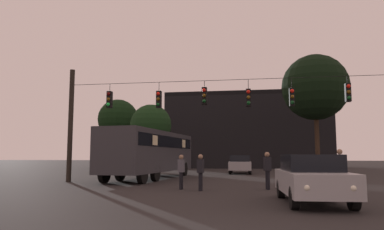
{
  "coord_description": "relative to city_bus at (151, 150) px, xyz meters",
  "views": [
    {
      "loc": [
        1.43,
        -6.62,
        1.49
      ],
      "look_at": [
        -1.99,
        14.55,
        3.88
      ],
      "focal_mm": 34.17,
      "sensor_mm": 36.0,
      "label": 1
    }
  ],
  "objects": [
    {
      "name": "tree_right_far",
      "position": [
        12.15,
        10.25,
        5.65
      ],
      "size": [
        5.86,
        5.86,
        10.47
      ],
      "color": "#2D2116",
      "rests_on": "ground"
    },
    {
      "name": "pedestrian_crossing_center",
      "position": [
        7.11,
        -6.45,
        -0.93
      ],
      "size": [
        0.34,
        0.42,
        1.65
      ],
      "color": "black",
      "rests_on": "ground"
    },
    {
      "name": "overhead_signal_span",
      "position": [
        5.0,
        -3.51,
        1.92
      ],
      "size": [
        17.97,
        0.44,
        6.49
      ],
      "color": "black",
      "rests_on": "ground"
    },
    {
      "name": "pedestrian_crossing_right",
      "position": [
        10.22,
        -6.29,
        -0.85
      ],
      "size": [
        0.34,
        0.42,
        1.77
      ],
      "color": "black",
      "rests_on": "ground"
    },
    {
      "name": "car_near_right",
      "position": [
        8.29,
        -10.97,
        -1.07
      ],
      "size": [
        2.01,
        4.41,
        1.52
      ],
      "color": "#99999E",
      "rests_on": "ground"
    },
    {
      "name": "corner_building",
      "position": [
        5.97,
        25.13,
        2.71
      ],
      "size": [
        19.69,
        11.02,
        9.14
      ],
      "color": "black",
      "rests_on": "ground"
    },
    {
      "name": "ground_plane",
      "position": [
        4.99,
        8.03,
        -1.87
      ],
      "size": [
        168.0,
        168.0,
        0.0
      ],
      "primitive_type": "plane",
      "color": "black",
      "rests_on": "ground"
    },
    {
      "name": "tree_left_silhouette",
      "position": [
        -3.15,
        11.09,
        2.55
      ],
      "size": [
        3.99,
        3.99,
        6.44
      ],
      "color": "black",
      "rests_on": "ground"
    },
    {
      "name": "city_bus",
      "position": [
        0.0,
        0.0,
        0.0
      ],
      "size": [
        3.5,
        11.18,
        3.0
      ],
      "color": "#2D2D33",
      "rests_on": "ground"
    },
    {
      "name": "pedestrian_crossing_left",
      "position": [
        3.32,
        -6.96,
        -1.01
      ],
      "size": [
        0.26,
        0.37,
        1.53
      ],
      "color": "black",
      "rests_on": "ground"
    },
    {
      "name": "tree_behind_building",
      "position": [
        -9.19,
        18.23,
        3.88
      ],
      "size": [
        4.77,
        4.77,
        8.17
      ],
      "color": "black",
      "rests_on": "ground"
    },
    {
      "name": "car_far_left",
      "position": [
        5.48,
        8.01,
        -1.07
      ],
      "size": [
        1.87,
        4.36,
        1.52
      ],
      "color": "#99999E",
      "rests_on": "ground"
    },
    {
      "name": "pedestrian_near_bus",
      "position": [
        4.27,
        -7.52,
        -1.0
      ],
      "size": [
        0.27,
        0.38,
        1.54
      ],
      "color": "black",
      "rests_on": "ground"
    }
  ]
}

